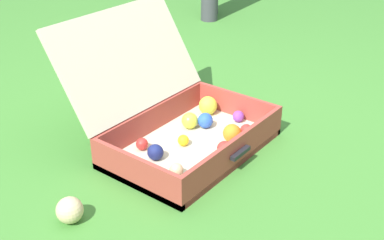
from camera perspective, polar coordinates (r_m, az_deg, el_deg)
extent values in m
plane|color=#3D7A2D|center=(2.03, 1.52, -3.22)|extent=(16.00, 16.00, 0.00)
cube|color=beige|center=(2.01, 0.00, -3.19)|extent=(0.67, 0.43, 0.03)
cube|color=#9E3D33|center=(1.77, -6.51, -6.00)|extent=(0.02, 0.43, 0.13)
cube|color=#9E3D33|center=(2.22, 5.17, 1.47)|extent=(0.02, 0.43, 0.13)
cube|color=#9E3D33|center=(1.88, 5.03, -3.77)|extent=(0.64, 0.02, 0.13)
cube|color=#9E3D33|center=(2.10, -4.49, -0.13)|extent=(0.64, 0.02, 0.13)
cube|color=beige|center=(2.07, -7.31, 6.97)|extent=(0.67, 0.24, 0.38)
cube|color=black|center=(1.86, 5.58, -3.78)|extent=(0.11, 0.02, 0.02)
sphere|color=red|center=(1.92, 3.73, -3.28)|extent=(0.06, 0.06, 0.06)
sphere|color=yellow|center=(1.99, -1.00, -2.34)|extent=(0.05, 0.05, 0.05)
sphere|color=#CCDB38|center=(2.11, -0.27, -0.07)|extent=(0.07, 0.07, 0.07)
sphere|color=#CCDB38|center=(2.22, 1.84, 1.67)|extent=(0.08, 0.08, 0.08)
sphere|color=red|center=(2.06, 6.24, -1.20)|extent=(0.05, 0.05, 0.05)
sphere|color=blue|center=(2.11, 1.53, -0.06)|extent=(0.07, 0.07, 0.07)
sphere|color=orange|center=(2.01, 4.61, -1.51)|extent=(0.08, 0.08, 0.08)
sphere|color=red|center=(1.97, -5.74, -2.75)|extent=(0.05, 0.05, 0.05)
sphere|color=#D1B784|center=(1.80, -1.80, -5.75)|extent=(0.05, 0.05, 0.05)
sphere|color=navy|center=(1.90, -4.22, -3.69)|extent=(0.06, 0.06, 0.06)
sphere|color=purple|center=(2.17, 5.33, 0.41)|extent=(0.05, 0.05, 0.05)
sphere|color=#D1B784|center=(1.67, -13.83, -10.00)|extent=(0.09, 0.09, 0.09)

